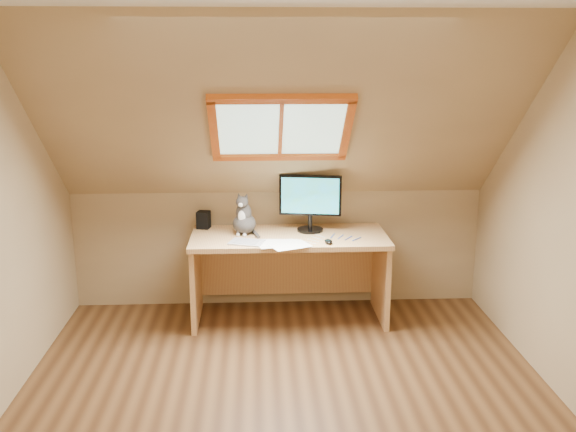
{
  "coord_description": "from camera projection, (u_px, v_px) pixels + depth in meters",
  "views": [
    {
      "loc": [
        -0.18,
        -3.59,
        2.15
      ],
      "look_at": [
        0.05,
        1.0,
        0.98
      ],
      "focal_mm": 40.0,
      "sensor_mm": 36.0,
      "label": 1
    }
  ],
  "objects": [
    {
      "name": "room_shell",
      "position": [
        289.0,
        186.0,
        3.57
      ],
      "size": [
        3.52,
        3.52,
        2.41
      ],
      "color": "tan",
      "rests_on": "ground"
    },
    {
      "name": "papers",
      "position": [
        277.0,
        244.0,
        4.91
      ],
      "size": [
        0.35,
        0.3,
        0.01
      ],
      "color": "white",
      "rests_on": "desk"
    },
    {
      "name": "mouse",
      "position": [
        328.0,
        241.0,
        4.94
      ],
      "size": [
        0.07,
        0.11,
        0.03
      ],
      "primitive_type": "ellipsoid",
      "rotation": [
        0.0,
        0.0,
        0.13
      ],
      "color": "black",
      "rests_on": "desk"
    },
    {
      "name": "desk_speaker",
      "position": [
        204.0,
        220.0,
        5.36
      ],
      "size": [
        0.12,
        0.12,
        0.14
      ],
      "primitive_type": "cube",
      "rotation": [
        0.0,
        0.0,
        -0.23
      ],
      "color": "black",
      "rests_on": "desk"
    },
    {
      "name": "cat",
      "position": [
        244.0,
        219.0,
        5.18
      ],
      "size": [
        0.24,
        0.27,
        0.35
      ],
      "color": "#4B4642",
      "rests_on": "desk"
    },
    {
      "name": "graphics_tablet",
      "position": [
        247.0,
        242.0,
        4.96
      ],
      "size": [
        0.3,
        0.25,
        0.01
      ],
      "primitive_type": "cube",
      "rotation": [
        0.0,
        0.0,
        -0.31
      ],
      "color": "#B2B2B7",
      "rests_on": "desk"
    },
    {
      "name": "monitor",
      "position": [
        310.0,
        199.0,
        5.22
      ],
      "size": [
        0.51,
        0.21,
        0.47
      ],
      "color": "black",
      "rests_on": "desk"
    },
    {
      "name": "desk",
      "position": [
        289.0,
        259.0,
        5.29
      ],
      "size": [
        1.58,
        0.69,
        0.72
      ],
      "color": "tan",
      "rests_on": "ground"
    },
    {
      "name": "cables",
      "position": [
        333.0,
        238.0,
        5.07
      ],
      "size": [
        0.51,
        0.26,
        0.01
      ],
      "color": "silver",
      "rests_on": "desk"
    },
    {
      "name": "ground",
      "position": [
        288.0,
        407.0,
        4.01
      ],
      "size": [
        3.5,
        3.5,
        0.0
      ],
      "primitive_type": "plane",
      "color": "brown",
      "rests_on": "ground"
    }
  ]
}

